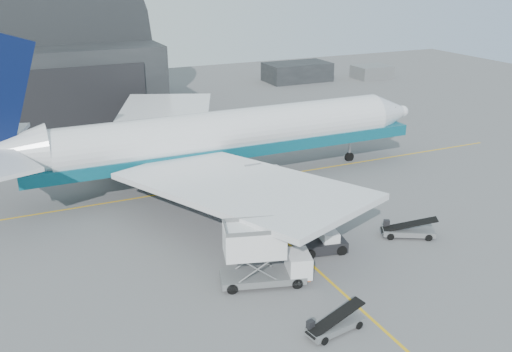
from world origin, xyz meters
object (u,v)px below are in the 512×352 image
airliner (212,138)px  belt_loader_b (408,231)px  catering_truck (262,255)px  pushback_tug (323,243)px  belt_loader_a (334,325)px

airliner → belt_loader_b: bearing=-61.0°
catering_truck → belt_loader_b: 16.33m
catering_truck → pushback_tug: 8.05m
belt_loader_a → belt_loader_b: belt_loader_b is taller
belt_loader_b → airliner: bearing=147.1°
pushback_tug → belt_loader_a: bearing=-106.1°
catering_truck → belt_loader_b: size_ratio=1.52×
catering_truck → pushback_tug: (7.36, 2.73, -1.78)m
pushback_tug → belt_loader_a: 12.04m
pushback_tug → belt_loader_a: size_ratio=0.96×
airliner → belt_loader_a: bearing=-94.6°
catering_truck → belt_loader_a: (1.88, -7.98, -1.96)m
catering_truck → belt_loader_a: size_ratio=1.61×
airliner → belt_loader_a: (-2.52, -31.00, -4.93)m
pushback_tug → catering_truck: bearing=-148.7°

